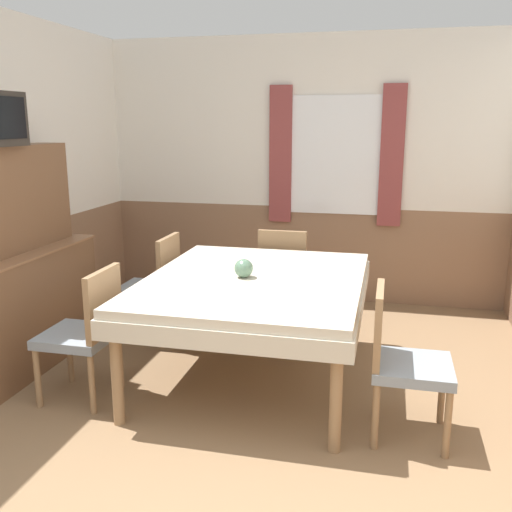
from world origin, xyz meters
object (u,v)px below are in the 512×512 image
(chair_head_window, at_px, (285,272))
(sideboard, at_px, (20,276))
(chair_left_far, at_px, (154,284))
(chair_right_near, at_px, (401,357))
(dining_table, at_px, (255,291))
(vase, at_px, (244,268))
(chair_left_near, at_px, (87,329))

(chair_head_window, xyz_separation_m, sideboard, (-1.74, -1.29, 0.20))
(chair_left_far, bearing_deg, chair_head_window, -58.53)
(chair_right_near, bearing_deg, chair_head_window, -149.90)
(dining_table, height_order, vase, vase)
(chair_head_window, xyz_separation_m, vase, (-0.07, -1.17, 0.33))
(chair_head_window, bearing_deg, chair_left_near, -120.10)
(chair_right_near, xyz_separation_m, chair_left_far, (-1.97, 1.10, 0.00))
(chair_head_window, xyz_separation_m, chair_right_near, (0.98, -1.70, 0.00))
(chair_head_window, height_order, chair_left_near, same)
(chair_right_near, distance_m, vase, 1.22)
(chair_left_far, height_order, sideboard, sideboard)
(chair_head_window, bearing_deg, chair_right_near, -59.90)
(dining_table, bearing_deg, chair_head_window, 90.00)
(chair_left_near, xyz_separation_m, sideboard, (-0.75, 0.41, 0.20))
(dining_table, bearing_deg, vase, -162.32)
(chair_left_near, bearing_deg, chair_head_window, -30.10)
(chair_left_near, distance_m, vase, 1.10)
(chair_right_near, relative_size, sideboard, 0.54)
(dining_table, distance_m, chair_left_near, 1.14)
(chair_left_near, bearing_deg, chair_right_near, -90.00)
(dining_table, xyz_separation_m, chair_left_far, (-0.98, 0.55, -0.16))
(dining_table, xyz_separation_m, sideboard, (-1.74, -0.14, 0.04))
(sideboard, bearing_deg, chair_head_window, 36.61)
(chair_left_near, bearing_deg, chair_left_far, 0.00)
(dining_table, height_order, sideboard, sideboard)
(vase, bearing_deg, dining_table, 17.68)
(dining_table, distance_m, chair_right_near, 1.14)
(chair_left_far, xyz_separation_m, vase, (0.91, -0.57, 0.33))
(chair_head_window, height_order, chair_right_near, same)
(chair_right_near, xyz_separation_m, chair_left_near, (-1.97, 0.00, 0.00))
(dining_table, bearing_deg, chair_right_near, -29.09)
(chair_right_near, bearing_deg, chair_left_far, -119.09)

